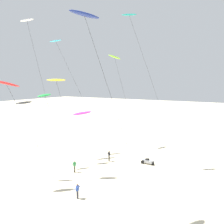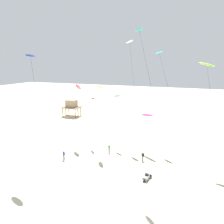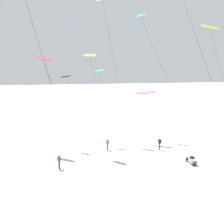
{
  "view_description": "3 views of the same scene",
  "coord_description": "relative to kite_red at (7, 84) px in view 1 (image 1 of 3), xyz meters",
  "views": [
    {
      "loc": [
        -32.53,
        -14.01,
        12.65
      ],
      "look_at": [
        -0.88,
        5.85,
        8.35
      ],
      "focal_mm": 44.94,
      "sensor_mm": 36.0,
      "label": 1
    },
    {
      "loc": [
        10.59,
        -25.22,
        17.07
      ],
      "look_at": [
        -2.23,
        7.95,
        8.77
      ],
      "focal_mm": 33.69,
      "sensor_mm": 36.0,
      "label": 2
    },
    {
      "loc": [
        -10.25,
        -26.57,
        11.7
      ],
      "look_at": [
        -3.9,
        6.01,
        5.97
      ],
      "focal_mm": 46.09,
      "sensor_mm": 36.0,
      "label": 3
    }
  ],
  "objects": [
    {
      "name": "kite_red",
      "position": [
        0.0,
        0.0,
        0.0
      ],
      "size": [
        5.41,
        4.63,
        12.78
      ],
      "color": "red",
      "rests_on": "ground"
    },
    {
      "name": "kite_cyan",
      "position": [
        15.44,
        6.58,
        6.54
      ],
      "size": [
        8.0,
        6.52,
        19.56
      ],
      "color": "#33BFE0",
      "rests_on": "ground"
    },
    {
      "name": "kite_yellow",
      "position": [
        5.99,
        -1.98,
        0.37
      ],
      "size": [
        3.54,
        3.26,
        12.79
      ],
      "color": "yellow",
      "rests_on": "ground"
    },
    {
      "name": "kite_flyer_nearest",
      "position": [
        15.05,
        -4.16,
        -11.28
      ],
      "size": [
        0.65,
        0.63,
        1.67
      ],
      "color": "#4C4738",
      "rests_on": "ground"
    },
    {
      "name": "beach_buggy",
      "position": [
        16.96,
        -9.91,
        -11.75
      ],
      "size": [
        1.16,
        2.12,
        0.82
      ],
      "color": "gray",
      "rests_on": "ground"
    },
    {
      "name": "ground_plane",
      "position": [
        11.8,
        -13.16,
        -12.18
      ],
      "size": [
        260.0,
        260.0,
        0.0
      ],
      "primitive_type": "plane",
      "color": "beige"
    },
    {
      "name": "kite_teal",
      "position": [
        14.82,
        -7.91,
        8.99
      ],
      "size": [
        7.67,
        6.42,
        21.9
      ],
      "color": "teal",
      "rests_on": "ground"
    },
    {
      "name": "kite_green",
      "position": [
        7.88,
        2.13,
        -1.83
      ],
      "size": [
        4.45,
        3.57,
        10.82
      ],
      "color": "green",
      "rests_on": "ground"
    },
    {
      "name": "kite_navy",
      "position": [
        -1.06,
        -12.09,
        5.9
      ],
      "size": [
        6.38,
        4.93,
        18.54
      ],
      "color": "navy",
      "rests_on": "ground"
    },
    {
      "name": "kite_flyer_middle",
      "position": [
        1.62,
        -8.78,
        -11.28
      ],
      "size": [
        0.57,
        0.55,
        1.67
      ],
      "color": "#33333D",
      "rests_on": "ground"
    },
    {
      "name": "kite_magenta",
      "position": [
        14.58,
        0.65,
        -4.88
      ],
      "size": [
        4.33,
        3.5,
        7.75
      ],
      "color": "#D8339E",
      "rests_on": "ground"
    },
    {
      "name": "kite_white",
      "position": [
        9.09,
        6.49,
        8.9
      ],
      "size": [
        4.66,
        3.77,
        21.94
      ],
      "color": "white",
      "rests_on": "ground"
    },
    {
      "name": "kite_flyer_furthest",
      "position": [
        8.1,
        -2.99,
        -11.28
      ],
      "size": [
        0.73,
        0.73,
        1.67
      ],
      "color": "#4C4738",
      "rests_on": "ground"
    },
    {
      "name": "kite_black",
      "position": [
        2.99,
        0.73,
        -2.54
      ],
      "size": [
        2.87,
        2.55,
        10.08
      ],
      "color": "black",
      "rests_on": "ground"
    },
    {
      "name": "kite_lime",
      "position": [
        24.19,
        0.44,
        4.57
      ],
      "size": [
        5.29,
        3.93,
        17.36
      ],
      "color": "#8CD833",
      "rests_on": "ground"
    }
  ]
}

